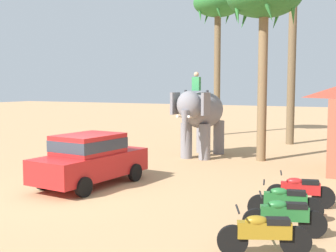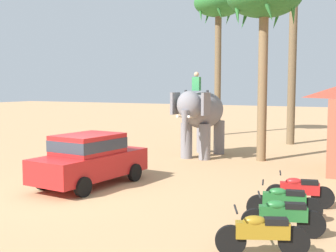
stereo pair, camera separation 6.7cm
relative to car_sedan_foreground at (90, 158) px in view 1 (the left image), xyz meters
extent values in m
plane|color=tan|center=(0.06, -0.78, -0.93)|extent=(120.00, 120.00, 0.00)
cube|color=red|center=(0.00, 0.04, -0.25)|extent=(2.08, 4.24, 0.76)
cube|color=red|center=(-0.01, -0.06, 0.45)|extent=(1.75, 2.24, 0.64)
cube|color=#2D3842|center=(-0.01, -0.06, 0.45)|extent=(1.77, 2.26, 0.35)
cylinder|color=black|center=(-0.72, 1.38, -0.63)|extent=(0.24, 0.61, 0.60)
cylinder|color=black|center=(0.97, 1.22, -0.63)|extent=(0.24, 0.61, 0.60)
cylinder|color=black|center=(-0.96, -1.15, -0.63)|extent=(0.24, 0.61, 0.60)
cylinder|color=black|center=(0.73, -1.31, -0.63)|extent=(0.24, 0.61, 0.60)
ellipsoid|color=slate|center=(1.04, 7.30, 1.22)|extent=(1.61, 3.10, 1.70)
cylinder|color=slate|center=(1.48, 6.38, -0.13)|extent=(0.52, 0.52, 1.60)
cylinder|color=slate|center=(0.60, 6.37, -0.13)|extent=(0.52, 0.52, 1.60)
cylinder|color=slate|center=(1.47, 8.24, -0.13)|extent=(0.52, 0.52, 1.60)
cylinder|color=slate|center=(0.59, 8.23, -0.13)|extent=(0.52, 0.52, 1.60)
ellipsoid|color=slate|center=(1.04, 5.68, 1.52)|extent=(1.10, 1.00, 1.20)
cube|color=slate|center=(1.76, 5.78, 1.57)|extent=(0.12, 0.80, 0.96)
cube|color=slate|center=(0.32, 5.78, 1.57)|extent=(0.12, 0.80, 0.96)
cone|color=slate|center=(1.04, 5.23, 0.52)|extent=(0.36, 0.36, 1.60)
cone|color=beige|center=(1.30, 5.28, 1.02)|extent=(0.12, 0.56, 0.21)
cone|color=beige|center=(0.78, 5.28, 1.02)|extent=(0.12, 0.56, 0.21)
cube|color=#338C4C|center=(1.04, 6.45, 2.42)|extent=(0.34, 0.24, 0.60)
sphere|color=tan|center=(1.04, 6.45, 2.84)|extent=(0.22, 0.22, 0.22)
cylinder|color=#333338|center=(1.56, 6.45, 1.87)|extent=(0.12, 0.12, 0.55)
cylinder|color=#333338|center=(0.52, 6.45, 1.87)|extent=(0.12, 0.12, 0.55)
cylinder|color=black|center=(6.04, -3.63, -0.63)|extent=(0.59, 0.33, 0.60)
cylinder|color=black|center=(7.14, -3.16, -0.63)|extent=(0.59, 0.33, 0.60)
cube|color=olive|center=(6.59, -3.39, -0.41)|extent=(1.02, 0.58, 0.32)
ellipsoid|color=olive|center=(6.45, -3.45, -0.23)|extent=(0.50, 0.39, 0.20)
cube|color=black|center=(6.82, -3.30, -0.23)|extent=(0.49, 0.37, 0.12)
cylinder|color=black|center=(6.12, -3.59, -0.01)|extent=(0.25, 0.52, 0.04)
cylinder|color=black|center=(6.14, -2.31, -0.63)|extent=(0.60, 0.29, 0.60)
cylinder|color=black|center=(7.28, -1.92, -0.63)|extent=(0.60, 0.29, 0.60)
cube|color=#23662D|center=(6.71, -2.12, -0.41)|extent=(1.03, 0.52, 0.32)
ellipsoid|color=#23662D|center=(6.57, -2.16, -0.23)|extent=(0.49, 0.37, 0.20)
cube|color=black|center=(6.94, -2.04, -0.23)|extent=(0.49, 0.35, 0.12)
cylinder|color=black|center=(6.22, -2.28, -0.01)|extent=(0.21, 0.53, 0.04)
cylinder|color=black|center=(5.90, -1.08, -0.63)|extent=(0.61, 0.23, 0.60)
cylinder|color=black|center=(7.07, -0.80, -0.63)|extent=(0.61, 0.23, 0.60)
cube|color=#23662D|center=(6.49, -0.94, -0.41)|extent=(1.04, 0.43, 0.32)
ellipsoid|color=#23662D|center=(6.34, -0.98, -0.23)|extent=(0.48, 0.33, 0.20)
cube|color=black|center=(6.73, -0.88, -0.23)|extent=(0.48, 0.31, 0.12)
cylinder|color=black|center=(5.99, -1.06, -0.01)|extent=(0.16, 0.54, 0.04)
cylinder|color=black|center=(6.03, 0.27, -0.63)|extent=(0.61, 0.24, 0.60)
cylinder|color=black|center=(7.20, 0.56, -0.63)|extent=(0.61, 0.24, 0.60)
cube|color=red|center=(6.61, 0.42, -0.41)|extent=(1.04, 0.43, 0.32)
ellipsoid|color=red|center=(6.47, 0.38, -0.23)|extent=(0.48, 0.34, 0.20)
cube|color=black|center=(6.86, 0.47, -0.23)|extent=(0.48, 0.32, 0.12)
cylinder|color=black|center=(6.12, 0.30, -0.01)|extent=(0.17, 0.54, 0.04)
cylinder|color=brown|center=(3.80, 7.23, 2.50)|extent=(0.40, 0.40, 6.85)
cone|color=#286B2D|center=(5.00, 7.23, 5.62)|extent=(0.40, 0.92, 1.64)
cone|color=#286B2D|center=(4.17, 8.37, 5.62)|extent=(0.91, 0.57, 1.67)
cone|color=#286B2D|center=(2.82, 7.93, 5.62)|extent=(0.73, 0.83, 1.69)
cone|color=#286B2D|center=(2.82, 6.52, 5.62)|extent=(0.73, 0.83, 1.69)
cone|color=#286B2D|center=(4.17, 6.09, 5.62)|extent=(0.91, 0.57, 1.67)
cylinder|color=brown|center=(3.85, 13.36, 4.01)|extent=(0.44, 0.44, 9.89)
cylinder|color=brown|center=(-1.42, 15.85, 3.29)|extent=(0.42, 0.42, 8.44)
ellipsoid|color=#286B2D|center=(-1.42, 15.85, 7.71)|extent=(3.20, 3.20, 1.80)
cone|color=#286B2D|center=(-0.22, 15.85, 7.21)|extent=(0.40, 0.92, 1.64)
cone|color=#286B2D|center=(-1.05, 16.99, 7.21)|extent=(0.91, 0.57, 1.67)
cone|color=#286B2D|center=(-2.39, 16.55, 7.21)|extent=(0.73, 0.83, 1.69)
cone|color=#286B2D|center=(-2.39, 15.14, 7.21)|extent=(0.73, 0.83, 1.69)
cone|color=#286B2D|center=(-1.05, 14.71, 7.21)|extent=(0.91, 0.57, 1.67)
camera|label=1|loc=(8.55, -11.47, 2.34)|focal=46.62mm
camera|label=2|loc=(8.61, -11.44, 2.34)|focal=46.62mm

